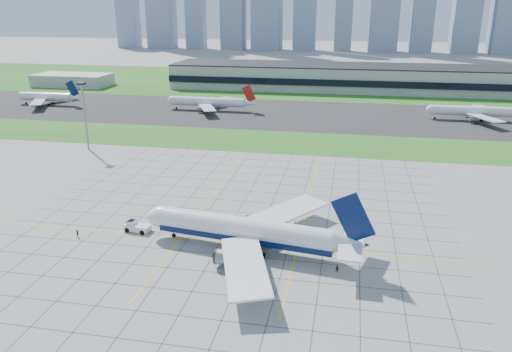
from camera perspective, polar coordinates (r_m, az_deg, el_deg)
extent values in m
plane|color=gray|center=(120.09, -3.81, -7.08)|extent=(1400.00, 1400.00, 0.00)
cube|color=#26611B|center=(203.17, 2.56, 3.94)|extent=(700.00, 35.00, 0.04)
cube|color=#383838|center=(256.26, 4.37, 7.07)|extent=(700.00, 75.00, 0.04)
cube|color=#26611B|center=(364.14, 6.43, 10.54)|extent=(700.00, 145.00, 0.04)
cube|color=#474744|center=(146.97, -21.25, -3.37)|extent=(0.18, 130.00, 0.02)
cube|color=#474744|center=(142.99, -18.51, -3.66)|extent=(0.18, 130.00, 0.02)
cube|color=#474744|center=(139.37, -15.63, -3.96)|extent=(0.18, 130.00, 0.02)
cube|color=#474744|center=(136.11, -12.60, -4.26)|extent=(0.18, 130.00, 0.02)
cube|color=#474744|center=(133.26, -9.42, -4.56)|extent=(0.18, 130.00, 0.02)
cube|color=#474744|center=(130.83, -6.11, -4.86)|extent=(0.18, 130.00, 0.02)
cube|color=#474744|center=(128.86, -2.69, -5.16)|extent=(0.18, 130.00, 0.02)
cube|color=#474744|center=(127.35, 0.83, -5.44)|extent=(0.18, 130.00, 0.02)
cube|color=#474744|center=(126.34, 4.42, -5.71)|extent=(0.18, 130.00, 0.02)
cube|color=#474744|center=(125.83, 8.06, -5.95)|extent=(0.18, 130.00, 0.02)
cube|color=#474744|center=(125.83, 11.71, -6.18)|extent=(0.18, 130.00, 0.02)
cube|color=#474744|center=(126.33, 15.36, -6.38)|extent=(0.18, 130.00, 0.02)
cube|color=#474744|center=(127.34, 18.96, -6.55)|extent=(0.18, 130.00, 0.02)
cube|color=#474744|center=(87.64, -10.70, -18.32)|extent=(110.00, 0.18, 0.02)
cube|color=#474744|center=(93.66, -8.88, -15.48)|extent=(110.00, 0.18, 0.02)
cube|color=#474744|center=(99.96, -7.33, -12.97)|extent=(110.00, 0.18, 0.02)
cube|color=#474744|center=(106.49, -5.99, -10.76)|extent=(110.00, 0.18, 0.02)
cube|color=#474744|center=(113.21, -4.83, -8.81)|extent=(110.00, 0.18, 0.02)
cube|color=#474744|center=(120.08, -3.81, -7.07)|extent=(110.00, 0.18, 0.02)
cube|color=#474744|center=(127.09, -2.90, -5.52)|extent=(110.00, 0.18, 0.02)
cube|color=#474744|center=(134.20, -2.10, -4.13)|extent=(110.00, 0.18, 0.02)
cube|color=#474744|center=(141.42, -1.38, -2.88)|extent=(110.00, 0.18, 0.02)
cube|color=#474744|center=(148.71, -0.73, -1.76)|extent=(110.00, 0.18, 0.02)
cube|color=#474744|center=(156.07, -0.14, -0.74)|extent=(110.00, 0.18, 0.02)
cube|color=#474744|center=(163.49, 0.40, 0.19)|extent=(110.00, 0.18, 0.02)
cube|color=#474744|center=(170.96, 0.88, 1.04)|extent=(110.00, 0.18, 0.02)
cube|color=#474744|center=(178.48, 1.33, 1.82)|extent=(110.00, 0.18, 0.02)
cube|color=yellow|center=(118.35, -4.05, -7.48)|extent=(120.00, 0.25, 0.03)
cube|color=yellow|center=(140.17, -5.73, -3.18)|extent=(0.25, 100.00, 0.03)
cube|color=yellow|center=(135.29, 5.76, -4.02)|extent=(0.25, 100.00, 0.03)
cube|color=#B7B7B2|center=(337.47, 13.02, 10.81)|extent=(260.00, 42.00, 15.00)
cube|color=black|center=(316.27, 13.12, 10.19)|extent=(260.00, 1.00, 4.00)
cube|color=black|center=(336.51, 13.12, 12.14)|extent=(260.00, 42.00, 0.80)
cube|color=#B7B7B2|center=(369.41, -20.20, 10.26)|extent=(50.00, 25.00, 8.00)
cylinder|color=gray|center=(199.65, -18.94, 6.35)|extent=(0.70, 0.70, 25.00)
cube|color=black|center=(197.49, -19.34, 9.94)|extent=(2.50, 2.50, 0.80)
cube|color=#7E8FA5|center=(686.90, -14.39, 16.86)|extent=(24.00, 21.60, 68.00)
cube|color=#7E8FA5|center=(654.31, -6.94, 18.39)|extent=(22.00, 19.80, 95.00)
cube|color=#7E8FA5|center=(633.36, 1.27, 17.55)|extent=(35.00, 31.50, 74.00)
cube|color=#7E8FA5|center=(624.45, 10.06, 17.90)|extent=(20.00, 18.00, 88.00)
cube|color=#7E8FA5|center=(629.08, 18.44, 16.08)|extent=(24.00, 21.60, 62.00)
cube|color=#7E8FA5|center=(646.55, 27.02, 15.89)|extent=(36.00, 32.40, 80.00)
cylinder|color=white|center=(112.67, -1.30, -6.08)|extent=(41.04, 11.19, 5.31)
cube|color=#061644|center=(113.39, -1.29, -6.84)|extent=(40.99, 10.84, 1.42)
ellipsoid|color=white|center=(120.73, -10.41, -4.63)|extent=(9.18, 6.49, 5.31)
cube|color=black|center=(121.48, -11.23, -4.30)|extent=(2.34, 3.08, 0.53)
cone|color=white|center=(107.38, 10.61, -7.59)|extent=(7.74, 6.02, 5.04)
cube|color=#061644|center=(104.84, 11.04, -4.72)|extent=(9.61, 1.84, 11.29)
cube|color=white|center=(123.81, 3.31, -4.16)|extent=(20.57, 24.95, 0.86)
cube|color=white|center=(99.61, -1.28, -10.22)|extent=(15.10, 26.02, 0.86)
cylinder|color=slate|center=(121.72, 0.25, -5.46)|extent=(6.18, 4.16, 3.36)
cylinder|color=slate|center=(106.14, -3.07, -9.37)|extent=(6.18, 4.16, 3.36)
cylinder|color=gray|center=(121.28, -9.39, -6.43)|extent=(0.36, 0.36, 2.30)
cylinder|color=black|center=(121.56, -9.37, -6.71)|extent=(1.03, 0.58, 0.97)
cylinder|color=black|center=(115.68, 1.29, -7.79)|extent=(1.29, 1.22, 1.15)
cylinder|color=black|center=(110.90, 0.37, -9.03)|extent=(1.29, 1.22, 1.15)
cube|color=white|center=(126.25, -13.37, -5.75)|extent=(6.68, 3.84, 1.47)
cube|color=white|center=(126.69, -14.05, -5.20)|extent=(2.21, 2.57, 1.16)
cube|color=black|center=(126.61, -14.06, -5.11)|extent=(1.97, 2.33, 0.74)
cube|color=gray|center=(124.14, -11.58, -6.21)|extent=(3.15, 0.65, 0.19)
cylinder|color=black|center=(128.52, -13.83, -5.52)|extent=(1.22, 0.69, 1.16)
cylinder|color=black|center=(126.46, -14.50, -5.99)|extent=(1.22, 0.69, 1.16)
cylinder|color=black|center=(126.40, -12.22, -5.82)|extent=(1.22, 0.69, 1.16)
cylinder|color=black|center=(124.31, -12.87, -6.30)|extent=(1.22, 0.69, 1.16)
imported|color=black|center=(127.38, -19.73, -6.19)|extent=(0.71, 0.79, 1.82)
imported|color=black|center=(106.50, 9.24, -10.44)|extent=(0.96, 0.96, 1.57)
cylinder|color=white|center=(302.83, -22.85, 8.35)|extent=(29.53, 4.80, 4.80)
cube|color=#061944|center=(293.37, -20.26, 9.36)|extent=(7.46, 0.40, 9.15)
cube|color=white|center=(310.96, -21.42, 8.62)|extent=(13.89, 20.66, 0.40)
cube|color=white|center=(292.84, -23.65, 7.77)|extent=(13.89, 20.66, 0.40)
cylinder|color=black|center=(303.96, -22.14, 7.71)|extent=(1.00, 1.00, 1.00)
cylinder|color=black|center=(300.34, -22.58, 7.53)|extent=(1.00, 1.00, 1.00)
cylinder|color=white|center=(265.77, -5.51, 8.45)|extent=(39.55, 4.80, 4.80)
cube|color=#AB1315|center=(259.65, -0.82, 9.40)|extent=(7.46, 0.40, 9.15)
cube|color=white|center=(275.60, -4.31, 8.69)|extent=(13.89, 20.66, 0.40)
cube|color=white|center=(254.79, -5.60, 7.81)|extent=(13.89, 20.66, 0.40)
cylinder|color=black|center=(267.71, -4.67, 7.68)|extent=(1.00, 1.00, 1.00)
cylinder|color=black|center=(263.56, -4.92, 7.49)|extent=(1.00, 1.00, 1.00)
cylinder|color=white|center=(262.43, 23.65, 6.81)|extent=(39.56, 4.80, 4.80)
cube|color=white|center=(273.72, 23.73, 7.08)|extent=(13.89, 20.66, 0.40)
cube|color=white|center=(252.72, 24.74, 6.07)|extent=(13.89, 20.66, 0.40)
cylinder|color=black|center=(266.04, 24.14, 6.01)|extent=(1.00, 1.00, 1.00)
cylinder|color=black|center=(261.85, 24.34, 5.80)|extent=(1.00, 1.00, 1.00)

